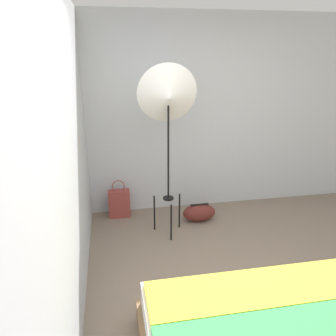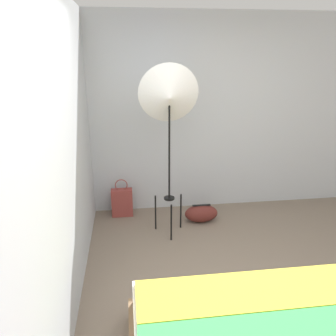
% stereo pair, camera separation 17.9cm
% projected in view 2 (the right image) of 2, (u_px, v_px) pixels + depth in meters
% --- Properties ---
extents(ground_plane, '(14.00, 14.00, 0.00)m').
position_uv_depth(ground_plane, '(235.00, 320.00, 2.73)').
color(ground_plane, '#756656').
extents(wall_back, '(8.00, 0.05, 2.60)m').
position_uv_depth(wall_back, '(189.00, 117.00, 4.35)').
color(wall_back, '#B7BCC1').
rests_on(wall_back, ground_plane).
extents(wall_side_left, '(0.05, 8.00, 2.60)m').
position_uv_depth(wall_side_left, '(73.00, 143.00, 3.07)').
color(wall_side_left, '#B7BCC1').
rests_on(wall_side_left, ground_plane).
extents(photo_umbrella, '(0.67, 0.35, 2.01)m').
position_uv_depth(photo_umbrella, '(169.00, 98.00, 3.52)').
color(photo_umbrella, black).
rests_on(photo_umbrella, ground_plane).
extents(tote_bag, '(0.28, 0.12, 0.53)m').
position_uv_depth(tote_bag, '(122.00, 202.00, 4.42)').
color(tote_bag, brown).
rests_on(tote_bag, ground_plane).
extents(duffel_bag, '(0.43, 0.23, 0.24)m').
position_uv_depth(duffel_bag, '(201.00, 213.00, 4.28)').
color(duffel_bag, '#5B231E').
rests_on(duffel_bag, ground_plane).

